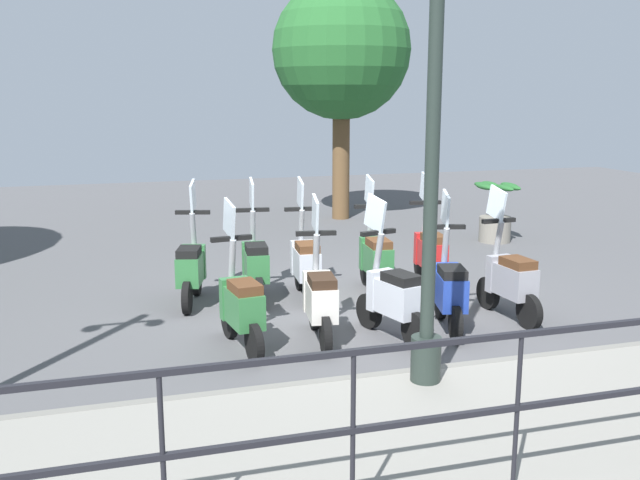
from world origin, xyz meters
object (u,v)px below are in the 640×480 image
Objects in this scene: scooter_far_0 at (430,253)px; scooter_far_4 at (191,267)px; scooter_near_0 at (509,279)px; scooter_near_1 at (449,289)px; scooter_near_4 at (241,305)px; scooter_far_3 at (255,263)px; scooter_near_2 at (393,296)px; scooter_far_1 at (375,258)px; scooter_far_2 at (305,262)px; lamp_post_near at (432,159)px; potted_palm at (495,217)px; tree_distant at (342,51)px; scooter_near_3 at (320,298)px.

scooter_far_0 is 1.00× the size of scooter_far_4.
scooter_near_0 is 1.00× the size of scooter_near_1.
scooter_far_3 is (1.75, -0.50, 0.00)m from scooter_near_4.
scooter_near_2 and scooter_far_1 have the same top height.
scooter_near_4 is at bearing -155.39° from scooter_far_4.
scooter_far_0 is at bearing -83.57° from scooter_far_2.
scooter_near_4 is (1.60, 1.34, -1.60)m from lamp_post_near.
potted_palm is 5.15m from scooter_near_1.
scooter_far_4 is (1.82, 2.64, 0.00)m from scooter_near_1.
scooter_near_1 and scooter_near_2 have the same top height.
scooter_near_1 is 1.00× the size of scooter_far_1.
scooter_near_2 is at bearing 169.39° from scooter_far_1.
potted_palm is (-3.07, -1.90, -3.00)m from tree_distant.
scooter_far_0 is at bearing -3.77° from scooter_near_1.
lamp_post_near reaches higher than scooter_near_0.
potted_palm is 5.66m from scooter_near_2.
scooter_far_3 is 0.81m from scooter_far_4.
lamp_post_near is 3.02m from scooter_near_0.
scooter_far_1 reaches higher than potted_palm.
scooter_far_1 is (-5.61, 1.35, -2.96)m from tree_distant.
potted_palm is 6.10m from scooter_near_3.
scooter_far_1 is 0.95m from scooter_far_2.
lamp_post_near is 3.62m from scooter_far_2.
scooter_near_4 is (0.03, 2.33, 0.00)m from scooter_near_1.
scooter_near_1 is 2.33m from scooter_near_4.
tree_distant reaches higher than lamp_post_near.
scooter_far_4 is at bearing 90.04° from scooter_far_1.
scooter_far_2 is (0.03, 0.95, 0.00)m from scooter_far_1.
scooter_far_3 and scooter_far_4 have the same top height.
lamp_post_near is 2.83× the size of scooter_near_0.
scooter_near_0 and scooter_far_2 have the same top height.
scooter_far_2 is at bearing 99.34° from scooter_far_0.
scooter_far_0 is (1.55, 0.29, 0.00)m from scooter_near_0.
scooter_near_3 is at bearing 16.63° from lamp_post_near.
scooter_far_2 is at bearing 0.14° from scooter_near_2.
lamp_post_near is 2.45m from scooter_near_1.
potted_palm is 6.76m from scooter_near_4.
lamp_post_near reaches higher than scooter_far_4.
scooter_far_3 is at bearing -23.76° from scooter_near_4.
scooter_near_1 is 1.00× the size of scooter_far_3.
scooter_near_3 is 1.00× the size of scooter_far_4.
scooter_near_1 is 1.00× the size of scooter_near_3.
lamp_post_near is at bearing 162.13° from scooter_far_0.
scooter_far_2 is at bearing 50.40° from scooter_near_0.
lamp_post_near is 2.63m from scooter_near_4.
tree_distant reaches higher than scooter_far_2.
scooter_far_1 is 1.00× the size of scooter_far_4.
scooter_near_2 is at bearing -119.78° from scooter_far_4.
scooter_near_0 is at bearing -95.90° from scooter_near_2.
scooter_near_2 is 1.83m from scooter_far_2.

